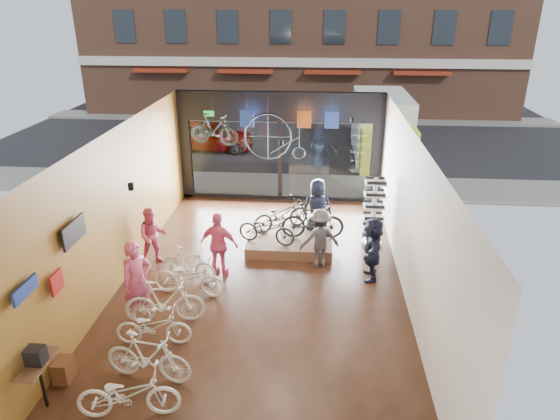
# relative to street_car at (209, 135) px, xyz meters

# --- Properties ---
(ground_plane) EXTENTS (7.00, 12.00, 0.04)m
(ground_plane) POSITION_rel_street_car_xyz_m (3.83, -12.00, -0.73)
(ground_plane) COLOR black
(ground_plane) RESTS_ON ground
(ceiling) EXTENTS (7.00, 12.00, 0.04)m
(ceiling) POSITION_rel_street_car_xyz_m (3.83, -12.00, 3.11)
(ceiling) COLOR black
(ceiling) RESTS_ON ground
(wall_left) EXTENTS (0.04, 12.00, 3.80)m
(wall_left) POSITION_rel_street_car_xyz_m (0.31, -12.00, 1.19)
(wall_left) COLOR olive
(wall_left) RESTS_ON ground
(wall_right) EXTENTS (0.04, 12.00, 3.80)m
(wall_right) POSITION_rel_street_car_xyz_m (7.35, -12.00, 1.19)
(wall_right) COLOR beige
(wall_right) RESTS_ON ground
(wall_back) EXTENTS (7.00, 0.04, 3.80)m
(wall_back) POSITION_rel_street_car_xyz_m (3.83, -18.02, 1.19)
(wall_back) COLOR beige
(wall_back) RESTS_ON ground
(storefront) EXTENTS (7.00, 0.26, 3.80)m
(storefront) POSITION_rel_street_car_xyz_m (3.83, -6.00, 1.19)
(storefront) COLOR black
(storefront) RESTS_ON ground
(exit_sign) EXTENTS (0.35, 0.06, 0.18)m
(exit_sign) POSITION_rel_street_car_xyz_m (1.43, -6.12, 2.34)
(exit_sign) COLOR #198C26
(exit_sign) RESTS_ON storefront
(street_road) EXTENTS (30.00, 18.00, 0.02)m
(street_road) POSITION_rel_street_car_xyz_m (3.83, 3.00, -0.72)
(street_road) COLOR black
(street_road) RESTS_ON ground
(sidewalk_near) EXTENTS (30.00, 2.40, 0.12)m
(sidewalk_near) POSITION_rel_street_car_xyz_m (3.83, -4.80, -0.65)
(sidewalk_near) COLOR slate
(sidewalk_near) RESTS_ON ground
(sidewalk_far) EXTENTS (30.00, 2.00, 0.12)m
(sidewalk_far) POSITION_rel_street_car_xyz_m (3.83, 7.00, -0.65)
(sidewalk_far) COLOR slate
(sidewalk_far) RESTS_ON ground
(street_car) EXTENTS (4.14, 1.67, 1.41)m
(street_car) POSITION_rel_street_car_xyz_m (0.00, 0.00, 0.00)
(street_car) COLOR gray
(street_car) RESTS_ON street_road
(box_truck) EXTENTS (2.31, 6.94, 2.73)m
(box_truck) POSITION_rel_street_car_xyz_m (7.94, -1.00, 0.66)
(box_truck) COLOR silver
(box_truck) RESTS_ON street_road
(floor_bike_0) EXTENTS (1.82, 0.85, 0.92)m
(floor_bike_0) POSITION_rel_street_car_xyz_m (2.10, -16.35, -0.25)
(floor_bike_0) COLOR beige
(floor_bike_0) RESTS_ON ground_plane
(floor_bike_1) EXTENTS (1.75, 0.72, 1.02)m
(floor_bike_1) POSITION_rel_street_car_xyz_m (2.14, -15.46, -0.20)
(floor_bike_1) COLOR beige
(floor_bike_1) RESTS_ON ground_plane
(floor_bike_2) EXTENTS (1.59, 0.66, 0.81)m
(floor_bike_2) POSITION_rel_street_car_xyz_m (1.90, -14.41, -0.30)
(floor_bike_2) COLOR beige
(floor_bike_2) RESTS_ON ground_plane
(floor_bike_3) EXTENTS (1.80, 0.77, 1.05)m
(floor_bike_3) POSITION_rel_street_car_xyz_m (1.92, -13.67, -0.18)
(floor_bike_3) COLOR beige
(floor_bike_3) RESTS_ON ground_plane
(floor_bike_4) EXTENTS (1.83, 0.81, 0.93)m
(floor_bike_4) POSITION_rel_street_car_xyz_m (2.16, -12.52, -0.24)
(floor_bike_4) COLOR beige
(floor_bike_4) RESTS_ON ground_plane
(floor_bike_5) EXTENTS (1.60, 0.82, 0.92)m
(floor_bike_5) POSITION_rel_street_car_xyz_m (1.98, -11.86, -0.24)
(floor_bike_5) COLOR beige
(floor_bike_5) RESTS_ON ground_plane
(display_platform) EXTENTS (2.40, 1.80, 0.30)m
(display_platform) POSITION_rel_street_car_xyz_m (4.42, -9.77, -0.56)
(display_platform) COLOR brown
(display_platform) RESTS_ON ground_plane
(display_bike_left) EXTENTS (1.72, 0.94, 0.86)m
(display_bike_left) POSITION_rel_street_car_xyz_m (3.79, -10.21, 0.02)
(display_bike_left) COLOR black
(display_bike_left) RESTS_ON display_platform
(display_bike_mid) EXTENTS (1.80, 0.59, 1.07)m
(display_bike_mid) POSITION_rel_street_car_xyz_m (5.06, -9.78, 0.13)
(display_bike_mid) COLOR black
(display_bike_mid) RESTS_ON display_platform
(display_bike_right) EXTENTS (1.85, 1.51, 0.94)m
(display_bike_right) POSITION_rel_street_car_xyz_m (4.12, -9.29, 0.07)
(display_bike_right) COLOR black
(display_bike_right) RESTS_ON display_platform
(customer_0) EXTENTS (0.81, 0.79, 1.87)m
(customer_0) POSITION_rel_street_car_xyz_m (1.33, -13.56, 0.23)
(customer_0) COLOR #CC4C72
(customer_0) RESTS_ON ground_plane
(customer_1) EXTENTS (0.93, 0.84, 1.58)m
(customer_1) POSITION_rel_street_car_xyz_m (0.83, -11.01, 0.08)
(customer_1) COLOR #CC4C72
(customer_1) RESTS_ON ground_plane
(customer_2) EXTENTS (1.06, 0.59, 1.72)m
(customer_2) POSITION_rel_street_car_xyz_m (2.72, -11.51, 0.15)
(customer_2) COLOR #CC4C72
(customer_2) RESTS_ON ground_plane
(customer_3) EXTENTS (1.18, 0.86, 1.63)m
(customer_3) POSITION_rel_street_car_xyz_m (5.27, -10.87, 0.11)
(customer_3) COLOR #3F3F44
(customer_3) RESTS_ON ground_plane
(customer_4) EXTENTS (0.94, 0.65, 1.84)m
(customer_4) POSITION_rel_street_car_xyz_m (5.18, -9.12, 0.21)
(customer_4) COLOR #161C33
(customer_4) RESTS_ON ground_plane
(customer_5) EXTENTS (0.56, 1.56, 1.66)m
(customer_5) POSITION_rel_street_car_xyz_m (6.58, -11.37, 0.12)
(customer_5) COLOR #161C33
(customer_5) RESTS_ON ground_plane
(sunglasses_rack) EXTENTS (0.73, 0.66, 2.04)m
(sunglasses_rack) POSITION_rel_street_car_xyz_m (6.78, -9.45, 0.31)
(sunglasses_rack) COLOR white
(sunglasses_rack) RESTS_ON ground_plane
(wall_merch) EXTENTS (0.40, 2.40, 2.60)m
(wall_merch) POSITION_rel_street_car_xyz_m (0.45, -15.50, 0.59)
(wall_merch) COLOR navy
(wall_merch) RESTS_ON wall_left
(penny_farthing) EXTENTS (1.91, 0.06, 1.53)m
(penny_farthing) POSITION_rel_street_car_xyz_m (3.85, -7.13, 1.79)
(penny_farthing) COLOR black
(penny_farthing) RESTS_ON ceiling
(hung_bike) EXTENTS (1.64, 0.79, 0.95)m
(hung_bike) POSITION_rel_street_car_xyz_m (1.93, -7.80, 2.22)
(hung_bike) COLOR black
(hung_bike) RESTS_ON ceiling
(jersey_left) EXTENTS (0.45, 0.03, 0.55)m
(jersey_left) POSITION_rel_street_car_xyz_m (2.82, -6.80, 2.34)
(jersey_left) COLOR #1E3F99
(jersey_left) RESTS_ON ceiling
(jersey_mid) EXTENTS (0.45, 0.03, 0.55)m
(jersey_mid) POSITION_rel_street_car_xyz_m (4.67, -6.80, 2.34)
(jersey_mid) COLOR #CC5919
(jersey_mid) RESTS_ON ceiling
(jersey_right) EXTENTS (0.45, 0.03, 0.55)m
(jersey_right) POSITION_rel_street_car_xyz_m (5.56, -6.80, 2.34)
(jersey_right) COLOR #1E3F99
(jersey_right) RESTS_ON ceiling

